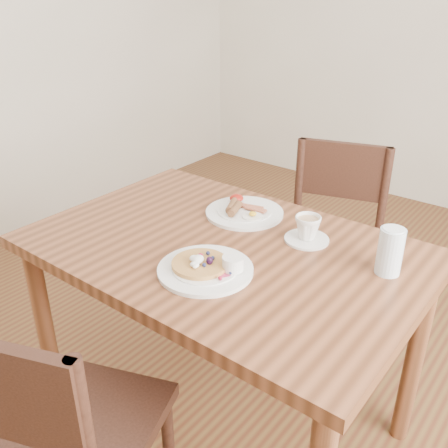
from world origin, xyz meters
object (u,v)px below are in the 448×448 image
at_px(chair_near, 58,433).
at_px(water_glass, 390,251).
at_px(pancake_plate, 207,267).
at_px(teacup_saucer, 307,230).
at_px(dining_table, 224,271).
at_px(breakfast_plate, 243,211).
at_px(chair_far, 331,240).

height_order(chair_near, water_glass, water_glass).
bearing_deg(pancake_plate, teacup_saucer, 69.05).
bearing_deg(dining_table, pancake_plate, -68.67).
height_order(dining_table, pancake_plate, pancake_plate).
xyz_separation_m(breakfast_plate, teacup_saucer, (0.27, -0.04, 0.03)).
distance_m(pancake_plate, teacup_saucer, 0.36).
bearing_deg(dining_table, water_glass, 18.18).
distance_m(dining_table, breakfast_plate, 0.26).
relative_size(dining_table, chair_near, 1.36).
distance_m(pancake_plate, breakfast_plate, 0.40).
height_order(dining_table, chair_near, chair_near).
height_order(dining_table, chair_far, chair_far).
bearing_deg(teacup_saucer, breakfast_plate, 172.53).
bearing_deg(water_glass, chair_near, -121.24).
height_order(chair_near, breakfast_plate, chair_near).
bearing_deg(breakfast_plate, water_glass, -6.73).
relative_size(breakfast_plate, water_glass, 1.99).
height_order(dining_table, breakfast_plate, breakfast_plate).
bearing_deg(chair_near, breakfast_plate, 73.55).
relative_size(chair_far, pancake_plate, 3.26).
distance_m(chair_near, water_glass, 0.98).
bearing_deg(chair_far, pancake_plate, 74.00).
height_order(pancake_plate, breakfast_plate, pancake_plate).
xyz_separation_m(pancake_plate, water_glass, (0.40, 0.31, 0.05)).
relative_size(dining_table, pancake_plate, 4.44).
distance_m(chair_far, pancake_plate, 0.88).
xyz_separation_m(dining_table, teacup_saucer, (0.19, 0.18, 0.14)).
bearing_deg(water_glass, chair_far, 128.19).
xyz_separation_m(chair_near, teacup_saucer, (0.21, 0.82, 0.29)).
height_order(teacup_saucer, water_glass, water_glass).
bearing_deg(chair_near, chair_far, 66.48).
relative_size(dining_table, water_glass, 8.86).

